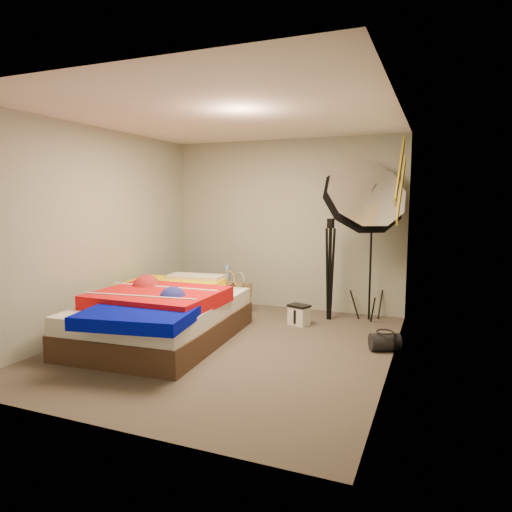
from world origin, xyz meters
The scene contains 15 objects.
floor centered at (0.00, 0.00, 0.00)m, with size 4.00×4.00×0.00m, color #4E443B.
ceiling centered at (0.00, 0.00, 2.50)m, with size 4.00×4.00×0.00m, color silver.
wall_back centered at (0.00, 2.00, 1.25)m, with size 3.50×3.50×0.00m, color gray.
wall_front centered at (0.00, -2.00, 1.25)m, with size 3.50×3.50×0.00m, color gray.
wall_left centered at (-1.75, 0.00, 1.25)m, with size 4.00×4.00×0.00m, color gray.
wall_right centered at (1.75, 0.00, 1.25)m, with size 4.00×4.00×0.00m, color gray.
tote_bag centered at (-0.55, 1.44, 0.22)m, with size 0.44×0.13×0.44m, color #A58359.
wrapping_roll centered at (-0.94, 1.90, 0.30)m, with size 0.07×0.07×0.61m, color #479BBD.
camera_case centered at (0.49, 1.12, 0.12)m, with size 0.25×0.18×0.25m, color silver.
duffel_bag centered at (1.65, 0.49, 0.10)m, with size 0.19×0.19×0.32m, color black.
wall_stripe_upper centered at (1.73, 0.60, 1.95)m, with size 0.02×1.10×0.10m, color gold.
wall_stripe_lower centered at (1.73, 0.85, 1.75)m, with size 0.02×1.10×0.10m, color gold.
bed centered at (-0.80, -0.09, 0.31)m, with size 1.69×2.39×0.62m.
photo_umbrella centered at (1.21, 1.54, 1.63)m, with size 1.09×1.23×2.27m.
camera_tripod centered at (0.79, 1.55, 0.79)m, with size 0.09×0.09×1.38m.
Camera 1 is at (2.15, -4.46, 1.63)m, focal length 32.00 mm.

